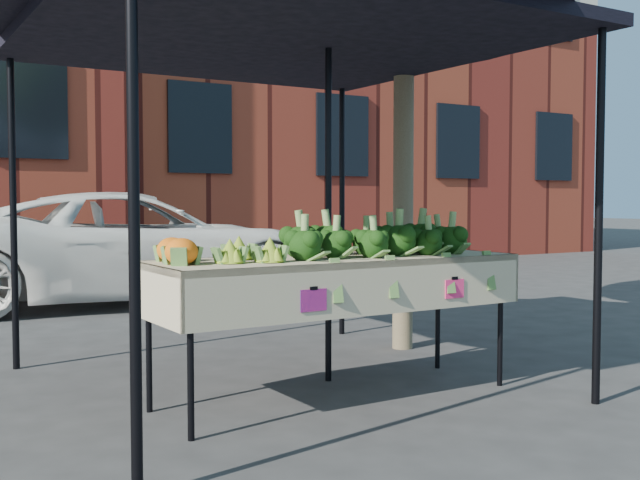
{
  "coord_description": "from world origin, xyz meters",
  "views": [
    {
      "loc": [
        -2.69,
        -4.19,
        1.25
      ],
      "look_at": [
        -0.12,
        0.05,
        1.0
      ],
      "focal_mm": 42.68,
      "sensor_mm": 36.0,
      "label": 1
    }
  ],
  "objects": [
    {
      "name": "ground",
      "position": [
        0.0,
        0.0,
        0.0
      ],
      "size": [
        90.0,
        90.0,
        0.0
      ],
      "primitive_type": "plane",
      "color": "#2B2B2D"
    },
    {
      "name": "table",
      "position": [
        -0.12,
        -0.15,
        0.45
      ],
      "size": [
        2.41,
        0.84,
        0.9
      ],
      "color": "#C2B699",
      "rests_on": "ground"
    },
    {
      "name": "canopy",
      "position": [
        -0.27,
        0.35,
        1.37
      ],
      "size": [
        3.16,
        3.16,
        2.74
      ],
      "primitive_type": null,
      "color": "black",
      "rests_on": "ground"
    },
    {
      "name": "broccoli_heap",
      "position": [
        0.2,
        -0.12,
        1.03
      ],
      "size": [
        1.47,
        0.57,
        0.26
      ],
      "primitive_type": "ellipsoid",
      "color": "black",
      "rests_on": "table"
    },
    {
      "name": "romanesco_cluster",
      "position": [
        -0.79,
        -0.16,
        1.0
      ],
      "size": [
        0.43,
        0.47,
        0.2
      ],
      "primitive_type": "ellipsoid",
      "color": "#8FB12F",
      "rests_on": "table"
    },
    {
      "name": "cauliflower_pair",
      "position": [
        -1.16,
        -0.08,
        0.99
      ],
      "size": [
        0.23,
        0.43,
        0.18
      ],
      "primitive_type": "ellipsoid",
      "color": "orange",
      "rests_on": "table"
    },
    {
      "name": "vehicle",
      "position": [
        0.23,
        5.06,
        2.46
      ],
      "size": [
        1.71,
        2.46,
        4.92
      ],
      "primitive_type": "imported",
      "rotation": [
        0.0,
        0.0,
        1.41
      ],
      "color": "white",
      "rests_on": "ground"
    },
    {
      "name": "street_tree",
      "position": [
        1.24,
        0.95,
        2.48
      ],
      "size": [
        2.52,
        2.52,
        4.96
      ],
      "primitive_type": null,
      "color": "#1E4C14",
      "rests_on": "ground"
    },
    {
      "name": "building_right",
      "position": [
        7.0,
        12.5,
        4.25
      ],
      "size": [
        12.0,
        8.0,
        8.5
      ],
      "primitive_type": "cube",
      "color": "maroon",
      "rests_on": "ground"
    }
  ]
}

